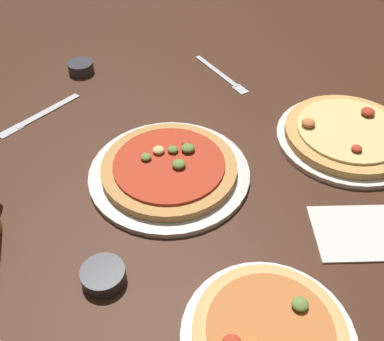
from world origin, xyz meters
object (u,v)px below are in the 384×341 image
at_px(pizza_plate_far, 348,135).
at_px(ramekin_butter, 81,67).
at_px(napkin_folded, 356,232).
at_px(knife_spare, 40,115).
at_px(pizza_plate_side, 169,170).
at_px(fork_left, 222,74).
at_px(pizza_plate_near, 269,335).
at_px(ramekin_sauce, 103,275).

bearing_deg(pizza_plate_far, ramekin_butter, 144.67).
relative_size(napkin_folded, knife_spare, 0.82).
distance_m(pizza_plate_far, napkin_folded, 0.27).
xyz_separation_m(pizza_plate_side, fork_left, (0.20, 0.37, -0.01)).
bearing_deg(pizza_plate_far, pizza_plate_near, -127.67).
bearing_deg(ramekin_sauce, pizza_plate_far, 25.32).
distance_m(pizza_plate_side, ramekin_butter, 0.49).
bearing_deg(pizza_plate_side, pizza_plate_near, -76.76).
distance_m(ramekin_sauce, napkin_folded, 0.46).
bearing_deg(ramekin_butter, pizza_plate_far, -35.33).
height_order(ramekin_sauce, ramekin_butter, ramekin_butter).
relative_size(pizza_plate_near, napkin_folded, 1.70).
distance_m(pizza_plate_near, fork_left, 0.76).
height_order(ramekin_butter, napkin_folded, ramekin_butter).
xyz_separation_m(pizza_plate_far, ramekin_butter, (-0.59, 0.42, -0.00)).
distance_m(pizza_plate_side, napkin_folded, 0.39).
relative_size(pizza_plate_near, pizza_plate_side, 0.79).
height_order(pizza_plate_side, ramekin_sauce, pizza_plate_side).
xyz_separation_m(pizza_plate_near, napkin_folded, (0.23, 0.17, -0.01)).
bearing_deg(pizza_plate_far, pizza_plate_side, -175.12).
relative_size(pizza_plate_near, fork_left, 1.23).
bearing_deg(pizza_plate_side, ramekin_sauce, -122.64).
xyz_separation_m(pizza_plate_side, napkin_folded, (0.32, -0.22, -0.01)).
height_order(napkin_folded, knife_spare, napkin_folded).
relative_size(pizza_plate_far, fork_left, 1.47).
height_order(pizza_plate_far, knife_spare, pizza_plate_far).
bearing_deg(napkin_folded, pizza_plate_side, 145.16).
height_order(pizza_plate_near, fork_left, pizza_plate_near).
relative_size(pizza_plate_near, knife_spare, 1.40).
xyz_separation_m(ramekin_sauce, knife_spare, (-0.13, 0.50, -0.01)).
bearing_deg(ramekin_sauce, pizza_plate_near, -32.87).
bearing_deg(pizza_plate_near, pizza_plate_far, 52.33).
distance_m(napkin_folded, fork_left, 0.60).
distance_m(ramekin_sauce, fork_left, 0.69).
bearing_deg(ramekin_sauce, ramekin_butter, 92.33).
relative_size(pizza_plate_far, knife_spare, 1.67).
bearing_deg(fork_left, ramekin_butter, 166.54).
bearing_deg(knife_spare, ramekin_sauce, -75.28).
bearing_deg(napkin_folded, fork_left, 101.02).
bearing_deg(fork_left, pizza_plate_far, -56.96).
distance_m(ramekin_butter, napkin_folded, 0.84).
relative_size(napkin_folded, fork_left, 0.72).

